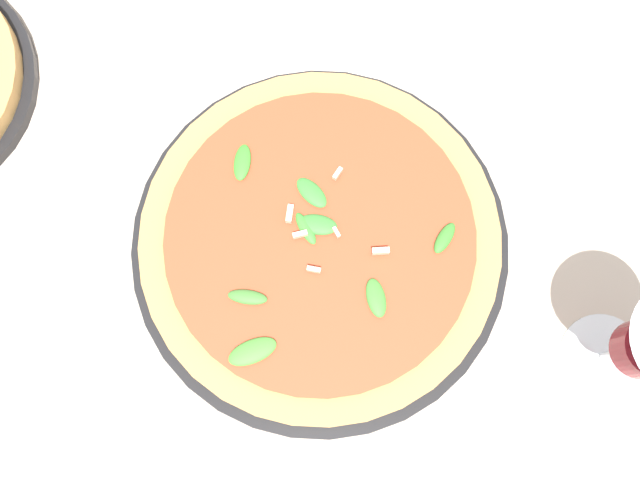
# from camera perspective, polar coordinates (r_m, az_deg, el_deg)

# --- Properties ---
(ground_plane) EXTENTS (6.00, 6.00, 0.00)m
(ground_plane) POSITION_cam_1_polar(r_m,az_deg,el_deg) (0.66, -0.61, 2.67)
(ground_plane) COLOR beige
(pizza_arugula_main) EXTENTS (0.32, 0.32, 0.05)m
(pizza_arugula_main) POSITION_cam_1_polar(r_m,az_deg,el_deg) (0.63, -0.01, -0.27)
(pizza_arugula_main) COLOR black
(pizza_arugula_main) RESTS_ON ground_plane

